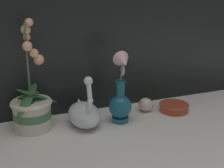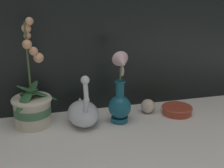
% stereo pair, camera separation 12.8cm
% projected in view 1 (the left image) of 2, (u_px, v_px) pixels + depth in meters
% --- Properties ---
extents(ground_plane, '(2.80, 2.80, 0.00)m').
position_uv_depth(ground_plane, '(119.00, 133.00, 1.22)').
color(ground_plane, silver).
extents(orchid_potted_plant, '(0.19, 0.19, 0.44)m').
position_uv_depth(orchid_potted_plant, '(32.00, 108.00, 1.23)').
color(orchid_potted_plant, beige).
rests_on(orchid_potted_plant, ground_plane).
extents(swan_figurine, '(0.13, 0.22, 0.23)m').
position_uv_depth(swan_figurine, '(84.00, 113.00, 1.27)').
color(swan_figurine, silver).
rests_on(swan_figurine, ground_plane).
extents(blue_vase, '(0.09, 0.11, 0.30)m').
position_uv_depth(blue_vase, '(121.00, 98.00, 1.28)').
color(blue_vase, '#195B75').
rests_on(blue_vase, ground_plane).
extents(glass_sphere, '(0.06, 0.06, 0.06)m').
position_uv_depth(glass_sphere, '(146.00, 105.00, 1.41)').
color(glass_sphere, beige).
rests_on(glass_sphere, ground_plane).
extents(amber_dish, '(0.14, 0.14, 0.04)m').
position_uv_depth(amber_dish, '(174.00, 107.00, 1.41)').
color(amber_dish, '#A8422D').
rests_on(amber_dish, ground_plane).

